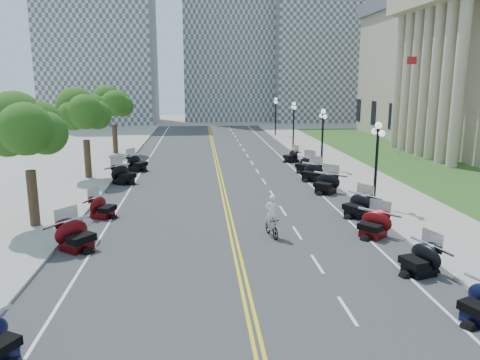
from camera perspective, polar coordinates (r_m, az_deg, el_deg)
name	(u,v)px	position (r m, az deg, el deg)	size (l,w,h in m)	color
ground	(233,235)	(23.05, -0.88, -6.70)	(160.00, 160.00, 0.00)	gray
road	(222,188)	(32.66, -2.15, -1.03)	(16.00, 90.00, 0.01)	#333335
centerline_yellow_a	(221,188)	(32.65, -2.36, -1.02)	(0.12, 90.00, 0.00)	yellow
centerline_yellow_b	(224,188)	(32.66, -1.94, -1.01)	(0.12, 90.00, 0.00)	yellow
edge_line_north	(312,186)	(33.57, 8.83, -0.78)	(0.12, 90.00, 0.00)	white
edge_line_south	(129,190)	(32.97, -13.33, -1.21)	(0.12, 90.00, 0.00)	white
lane_dash_4	(347,311)	(16.35, 12.96, -15.25)	(0.12, 2.00, 0.00)	white
lane_dash_5	(317,264)	(19.83, 9.39, -10.04)	(0.12, 2.00, 0.00)	white
lane_dash_6	(297,233)	(23.48, 6.99, -6.40)	(0.12, 2.00, 0.00)	white
lane_dash_7	(283,211)	(27.23, 5.25, -3.74)	(0.12, 2.00, 0.00)	white
lane_dash_8	(272,194)	(31.04, 3.95, -1.73)	(0.12, 2.00, 0.00)	white
lane_dash_9	(264,181)	(34.89, 2.94, -0.16)	(0.12, 2.00, 0.00)	white
lane_dash_10	(257,171)	(38.78, 2.13, 1.10)	(0.12, 2.00, 0.00)	white
lane_dash_11	(252,163)	(42.68, 1.46, 2.12)	(0.12, 2.00, 0.00)	white
lane_dash_12	(247,156)	(46.60, 0.91, 2.98)	(0.12, 2.00, 0.00)	white
lane_dash_13	(244,150)	(50.53, 0.44, 3.70)	(0.12, 2.00, 0.00)	white
lane_dash_14	(240,145)	(54.48, 0.04, 4.32)	(0.12, 2.00, 0.00)	white
lane_dash_15	(238,140)	(58.43, -0.30, 4.85)	(0.12, 2.00, 0.00)	white
lane_dash_16	(235,137)	(62.38, -0.61, 5.32)	(0.12, 2.00, 0.00)	white
lane_dash_17	(233,133)	(66.35, -0.87, 5.73)	(0.12, 2.00, 0.00)	white
lane_dash_18	(231,130)	(70.31, -1.11, 6.09)	(0.12, 2.00, 0.00)	white
lane_dash_19	(229,127)	(74.28, -1.32, 6.42)	(0.12, 2.00, 0.00)	white
sidewalk_north	(369,184)	(34.76, 15.41, -0.53)	(5.00, 90.00, 0.15)	#9E9991
sidewalk_south	(68,190)	(33.81, -20.22, -1.20)	(5.00, 90.00, 0.15)	#9E9991
lawn	(413,164)	(44.71, 20.31, 1.88)	(9.00, 60.00, 0.10)	#356023
distant_block_a	(100,46)	(85.53, -16.70, 15.40)	(18.00, 14.00, 26.00)	gray
distant_block_b	(228,38)	(90.24, -1.53, 16.96)	(16.00, 12.00, 30.00)	gray
distant_block_c	(326,60)	(89.97, 10.50, 14.23)	(20.00, 14.00, 22.00)	gray
street_lamp_2	(376,165)	(28.11, 16.26, 1.73)	(0.50, 1.20, 4.90)	black
street_lamp_3	(322,139)	(39.40, 10.00, 4.91)	(0.50, 1.20, 4.90)	black
street_lamp_4	(293,125)	(51.01, 6.54, 6.63)	(0.50, 1.20, 4.90)	black
street_lamp_5	(276,117)	(62.77, 4.35, 7.70)	(0.50, 1.20, 4.90)	black
flagpole	(403,106)	(47.99, 19.27, 8.57)	(1.10, 0.20, 10.00)	silver
tree_2	(27,136)	(25.36, -24.53, 4.95)	(4.80, 4.80, 9.20)	#235619
tree_3	(85,117)	(36.84, -18.40, 7.35)	(4.80, 4.80, 9.20)	#235619
tree_4	(113,107)	(48.57, -15.19, 8.56)	(4.80, 4.80, 9.20)	#235619
motorcycle_n_4	(420,258)	(19.65, 21.08, -8.84)	(1.95, 1.95, 1.36)	black
motorcycle_n_5	(374,223)	(23.44, 15.97, -5.06)	(2.00, 2.00, 1.40)	#590A0C
motorcycle_n_6	(357,204)	(26.57, 14.13, -2.89)	(2.06, 2.06, 1.44)	black
motorcycle_n_7	(326,182)	(31.63, 10.43, -0.27)	(2.15, 2.15, 1.50)	black
motorcycle_n_8	(311,171)	(35.42, 8.70, 1.08)	(2.08, 2.08, 1.45)	black
motorcycle_n_9	(305,164)	(38.51, 7.95, 1.96)	(2.01, 2.01, 1.41)	black
motorcycle_n_10	(291,155)	(43.15, 6.23, 3.00)	(1.80, 1.80, 1.26)	black
motorcycle_s_5	(76,234)	(22.07, -19.35, -6.22)	(2.16, 2.16, 1.51)	#590A0C
motorcycle_s_6	(103,206)	(26.75, -16.41, -3.06)	(1.88, 1.88, 1.31)	#590A0C
motorcycle_s_8	(124,173)	(34.96, -14.02, 0.79)	(2.21, 2.21, 1.55)	black
motorcycle_s_9	(137,162)	(39.61, -12.44, 2.14)	(2.16, 2.16, 1.51)	black
bicycle	(272,227)	(22.64, 3.88, -5.77)	(0.46, 1.63, 0.98)	#A51414
cyclist_rider	(272,200)	(22.26, 3.93, -2.43)	(0.64, 0.42, 1.75)	white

